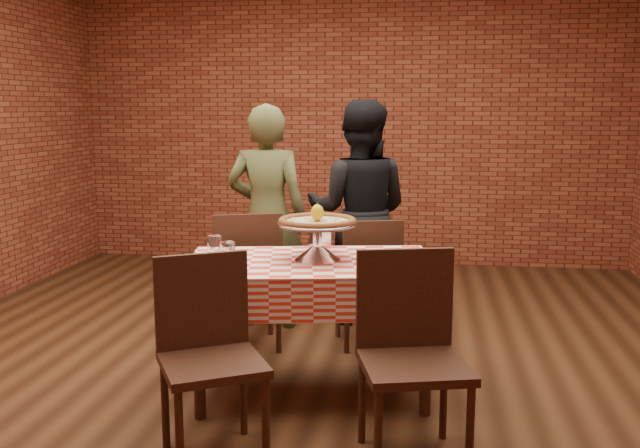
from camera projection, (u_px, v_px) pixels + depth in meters
The scene contains 19 objects.
ground at pixel (299, 364), 4.42m from camera, with size 6.00×6.00×0.00m, color black.
back_wall at pixel (351, 120), 7.11m from camera, with size 5.50×5.50×0.00m, color maroon.
table at pixel (312, 328), 3.94m from camera, with size 1.33×0.80×0.75m, color #422315.
tablecloth at pixel (311, 281), 3.89m from camera, with size 1.36×0.83×0.23m, color red, non-canonical shape.
pizza_stand at pixel (317, 241), 3.89m from camera, with size 0.45×0.45×0.20m, color silver, non-canonical shape.
pizza at pixel (317, 222), 3.87m from camera, with size 0.43×0.43×0.03m, color beige.
lemon at pixel (317, 213), 3.86m from camera, with size 0.07×0.07×0.09m, color yellow.
water_glass_left at pixel (227, 254), 3.75m from camera, with size 0.08×0.08×0.13m, color white.
water_glass_right at pixel (214, 247), 3.93m from camera, with size 0.08×0.08×0.13m, color white.
side_plate at pixel (402, 261), 3.84m from camera, with size 0.16×0.16×0.01m, color white.
sweetener_packet_a at pixel (419, 266), 3.73m from camera, with size 0.05×0.04×0.01m, color white.
sweetener_packet_b at pixel (429, 265), 3.76m from camera, with size 0.05×0.04×0.01m, color white.
condiment_caddy at pixel (320, 237), 4.18m from camera, with size 0.10×0.08×0.14m, color silver.
chair_near_left at pixel (212, 362), 3.17m from camera, with size 0.44×0.44×0.92m, color #422315, non-canonical shape.
chair_near_right at pixel (414, 362), 3.15m from camera, with size 0.46×0.46×0.94m, color #422315, non-canonical shape.
chair_far_left at pixel (245, 278), 4.70m from camera, with size 0.44×0.44×0.92m, color #422315, non-canonical shape.
chair_far_right at pixel (367, 281), 4.74m from camera, with size 0.39×0.39×0.87m, color #422315, non-canonical shape.
diner_olive at pixel (267, 216), 5.11m from camera, with size 0.59×0.39×1.61m, color #4D522C.
diner_black at pixel (359, 212), 5.23m from camera, with size 0.80×0.62×1.64m, color black.
Camera 1 is at (0.74, -4.15, 1.59)m, focal length 39.81 mm.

